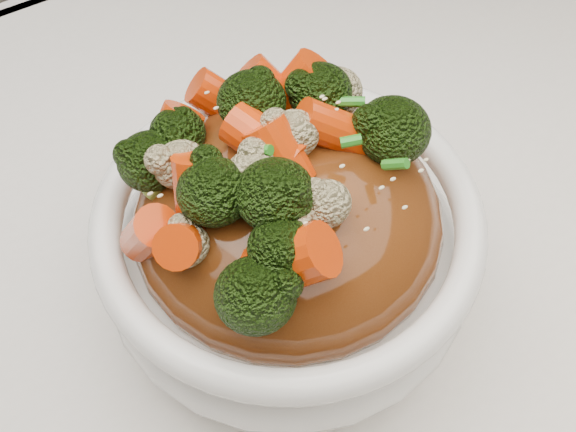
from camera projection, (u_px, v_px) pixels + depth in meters
tablecloth at (342, 290)px, 0.46m from camera, size 1.20×0.80×0.04m
bowl at (288, 249)px, 0.40m from camera, size 0.29×0.29×0.09m
sauce_base at (288, 219)px, 0.38m from camera, size 0.23×0.23×0.10m
carrots at (288, 143)px, 0.33m from camera, size 0.23×0.23×0.05m
broccoli at (288, 144)px, 0.33m from camera, size 0.23×0.23×0.04m
cauliflower at (288, 147)px, 0.33m from camera, size 0.23×0.23×0.04m
scallions at (288, 141)px, 0.33m from camera, size 0.17×0.17×0.02m
sesame_seeds at (288, 141)px, 0.33m from camera, size 0.21×0.21×0.01m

